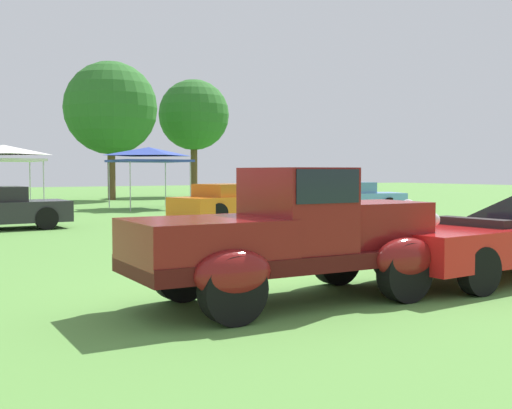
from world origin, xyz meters
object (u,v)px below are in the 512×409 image
feature_pickup_truck (291,234)px  show_car_skyblue (353,198)px  neighbor_convertible (495,240)px  canopy_tent_center_field (3,152)px  canopy_tent_right_field (149,154)px  show_car_orange (229,202)px

feature_pickup_truck → show_car_skyblue: size_ratio=1.01×
neighbor_convertible → canopy_tent_center_field: (-3.77, 20.64, 1.84)m
feature_pickup_truck → canopy_tent_right_field: (5.94, 19.79, 1.56)m
feature_pickup_truck → canopy_tent_center_field: 20.60m
show_car_skyblue → canopy_tent_center_field: bearing=146.1°
neighbor_convertible → canopy_tent_right_field: (2.15, 19.89, 1.84)m
show_car_orange → feature_pickup_truck: bearing=-115.4°
show_car_skyblue → canopy_tent_right_field: (-5.70, 7.05, 1.82)m
feature_pickup_truck → show_car_skyblue: (11.64, 12.74, -0.26)m
show_car_skyblue → feature_pickup_truck: bearing=-132.4°
canopy_tent_right_field → neighbor_convertible: bearing=-96.2°
feature_pickup_truck → neighbor_convertible: size_ratio=0.92×
feature_pickup_truck → neighbor_convertible: bearing=-1.5°
neighbor_convertible → canopy_tent_center_field: bearing=100.3°
show_car_orange → canopy_tent_right_field: canopy_tent_right_field is taller
neighbor_convertible → canopy_tent_center_field: 21.07m
neighbor_convertible → canopy_tent_right_field: bearing=83.8°
show_car_orange → canopy_tent_center_field: 10.22m
show_car_skyblue → canopy_tent_right_field: canopy_tent_right_field is taller
feature_pickup_truck → canopy_tent_center_field: bearing=89.9°
neighbor_convertible → show_car_orange: 12.63m
show_car_skyblue → canopy_tent_center_field: (-11.62, 7.80, 1.82)m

